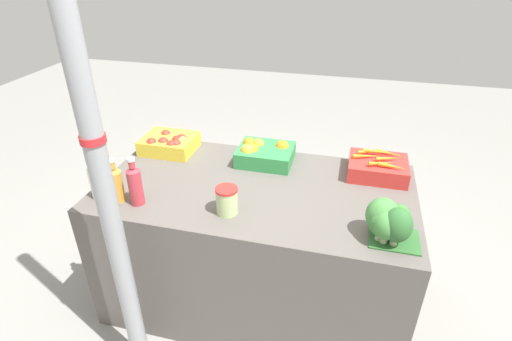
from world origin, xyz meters
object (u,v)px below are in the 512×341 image
juice_bottle_cloudy (96,179)px  pickle_jar (227,200)px  support_pole (99,167)px  broccoli_pile (389,221)px  juice_bottle_ruby (135,185)px  orange_crate (264,153)px  apple_crate (170,143)px  carrot_crate (378,167)px  juice_bottle_amber (116,183)px

juice_bottle_cloudy → pickle_jar: (0.69, 0.04, -0.04)m
juice_bottle_cloudy → pickle_jar: bearing=3.0°
support_pole → broccoli_pile: size_ratio=9.80×
support_pole → juice_bottle_ruby: support_pole is taller
juice_bottle_ruby → orange_crate: bearing=48.8°
apple_crate → pickle_jar: pickle_jar is taller
juice_bottle_ruby → pickle_jar: size_ratio=1.87×
carrot_crate → juice_bottle_ruby: bearing=-153.4°
carrot_crate → juice_bottle_cloudy: juice_bottle_cloudy is taller
orange_crate → pickle_jar: size_ratio=2.33×
broccoli_pile → pickle_jar: (-0.75, 0.03, -0.03)m
juice_bottle_cloudy → apple_crate: bearing=77.2°
carrot_crate → juice_bottle_ruby: size_ratio=1.25×
carrot_crate → pickle_jar: 0.91m
support_pole → juice_bottle_amber: size_ratio=10.18×
juice_bottle_cloudy → juice_bottle_amber: juice_bottle_cloudy is taller
apple_crate → juice_bottle_amber: juice_bottle_amber is taller
apple_crate → orange_crate: 0.61m
juice_bottle_cloudy → orange_crate: bearing=38.7°
apple_crate → juice_bottle_cloudy: size_ratio=1.20×
support_pole → orange_crate: (0.44, 0.93, -0.35)m
broccoli_pile → juice_bottle_ruby: (-1.22, -0.01, 0.01)m
support_pole → juice_bottle_ruby: 0.45m
orange_crate → pickle_jar: (-0.05, -0.56, 0.01)m
carrot_crate → juice_bottle_amber: 1.43m
carrot_crate → pickle_jar: size_ratio=2.33×
carrot_crate → juice_bottle_ruby: (-1.19, -0.59, 0.06)m
broccoli_pile → juice_bottle_cloudy: 1.44m
juice_bottle_ruby → pickle_jar: bearing=4.4°
juice_bottle_cloudy → juice_bottle_amber: 0.11m
juice_bottle_amber → juice_bottle_ruby: (0.11, 0.00, 0.01)m
support_pole → carrot_crate: 1.49m
apple_crate → juice_bottle_ruby: bearing=-81.3°
pickle_jar → juice_bottle_cloudy: bearing=-177.0°
juice_bottle_ruby → pickle_jar: juice_bottle_ruby is taller
support_pole → pickle_jar: support_pole is taller
support_pole → pickle_jar: (0.39, 0.37, -0.33)m
pickle_jar → apple_crate: bearing=135.4°
broccoli_pile → juice_bottle_amber: size_ratio=1.04×
apple_crate → orange_crate: size_ratio=1.00×
broccoli_pile → juice_bottle_cloudy: (-1.44, -0.01, 0.01)m
apple_crate → broccoli_pile: 1.43m
juice_bottle_amber → carrot_crate: bearing=24.6°
carrot_crate → orange_crate: bearing=180.0°
orange_crate → juice_bottle_cloudy: 0.95m
juice_bottle_ruby → broccoli_pile: bearing=0.4°
carrot_crate → juice_bottle_ruby: 1.33m
apple_crate → juice_bottle_cloudy: juice_bottle_cloudy is taller
broccoli_pile → apple_crate: bearing=156.2°
carrot_crate → broccoli_pile: broccoli_pile is taller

